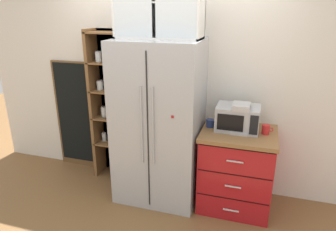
# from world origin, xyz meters

# --- Properties ---
(ground_plane) EXTENTS (10.67, 10.67, 0.00)m
(ground_plane) POSITION_xyz_m (0.00, 0.00, 0.00)
(ground_plane) COLOR brown
(wall_back_cream) EXTENTS (4.97, 0.10, 2.55)m
(wall_back_cream) POSITION_xyz_m (0.00, 0.40, 1.27)
(wall_back_cream) COLOR silver
(wall_back_cream) RESTS_ON ground
(refrigerator) EXTENTS (0.91, 0.74, 1.81)m
(refrigerator) POSITION_xyz_m (0.00, -0.01, 0.90)
(refrigerator) COLOR #ADAFB5
(refrigerator) RESTS_ON ground
(pantry_shelf_column) EXTENTS (0.49, 0.30, 1.87)m
(pantry_shelf_column) POSITION_xyz_m (-0.72, 0.28, 0.96)
(pantry_shelf_column) COLOR brown
(pantry_shelf_column) RESTS_ON ground
(counter_cabinet) EXTENTS (0.77, 0.67, 0.88)m
(counter_cabinet) POSITION_xyz_m (0.87, 0.03, 0.44)
(counter_cabinet) COLOR #A8161C
(counter_cabinet) RESTS_ON ground
(microwave) EXTENTS (0.44, 0.33, 0.26)m
(microwave) POSITION_xyz_m (0.84, 0.08, 1.01)
(microwave) COLOR #ADAFB5
(microwave) RESTS_ON counter_cabinet
(coffee_maker) EXTENTS (0.17, 0.20, 0.31)m
(coffee_maker) POSITION_xyz_m (0.87, 0.04, 1.04)
(coffee_maker) COLOR #B7B7BC
(coffee_maker) RESTS_ON counter_cabinet
(mug_navy) EXTENTS (0.12, 0.08, 0.08)m
(mug_navy) POSITION_xyz_m (0.55, 0.07, 0.93)
(mug_navy) COLOR navy
(mug_navy) RESTS_ON counter_cabinet
(mug_red) EXTENTS (0.11, 0.08, 0.10)m
(mug_red) POSITION_xyz_m (1.13, 0.05, 0.93)
(mug_red) COLOR red
(mug_red) RESTS_ON counter_cabinet
(bottle_clear) EXTENTS (0.06, 0.06, 0.25)m
(bottle_clear) POSITION_xyz_m (0.87, 0.02, 0.99)
(bottle_clear) COLOR silver
(bottle_clear) RESTS_ON counter_cabinet
(upper_cabinet) EXTENTS (0.87, 0.32, 0.69)m
(upper_cabinet) POSITION_xyz_m (0.00, 0.04, 2.15)
(upper_cabinet) COLOR silver
(upper_cabinet) RESTS_ON refrigerator
(chalkboard_menu) EXTENTS (0.60, 0.04, 1.46)m
(chalkboard_menu) POSITION_xyz_m (-1.29, 0.33, 0.73)
(chalkboard_menu) COLOR brown
(chalkboard_menu) RESTS_ON ground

